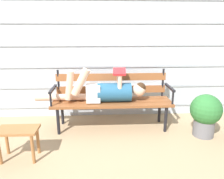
% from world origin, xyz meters
% --- Properties ---
extents(ground_plane, '(12.00, 12.00, 0.00)m').
position_xyz_m(ground_plane, '(0.00, 0.00, 0.00)').
color(ground_plane, tan).
extents(house_siding, '(5.18, 0.08, 2.41)m').
position_xyz_m(house_siding, '(0.00, 0.59, 1.20)').
color(house_siding, '#B2BCC6').
rests_on(house_siding, ground).
extents(park_bench, '(1.75, 0.45, 0.86)m').
position_xyz_m(park_bench, '(-0.00, 0.13, 0.47)').
color(park_bench, brown).
rests_on(park_bench, ground).
extents(reclining_person, '(1.62, 0.27, 0.52)m').
position_xyz_m(reclining_person, '(-0.09, 0.06, 0.59)').
color(reclining_person, '#23567A').
extents(footstool, '(0.46, 0.25, 0.38)m').
position_xyz_m(footstool, '(-1.11, -0.68, 0.30)').
color(footstool, '#9E6638').
rests_on(footstool, ground).
extents(potted_plant, '(0.42, 0.42, 0.60)m').
position_xyz_m(potted_plant, '(1.27, -0.25, 0.34)').
color(potted_plant, slate).
rests_on(potted_plant, ground).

